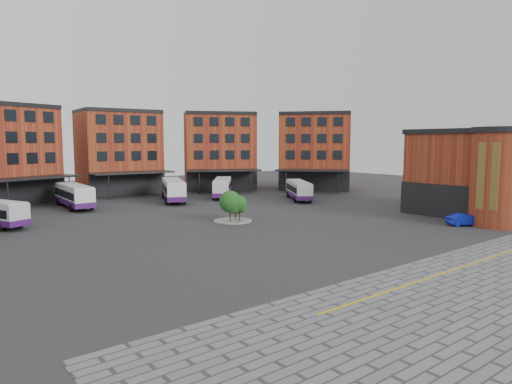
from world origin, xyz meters
TOP-DOWN VIEW (x-y plane):
  - ground at (0.00, 0.00)m, footprint 160.00×160.00m
  - yellow_line at (2.00, -14.00)m, footprint 26.00×0.15m
  - main_building at (-4.77, 38.25)m, footprint 94.14×42.48m
  - east_building at (28.70, -3.06)m, footprint 17.40×15.40m
  - tree_island at (1.81, 11.57)m, footprint 4.40×4.40m
  - bus_c at (-8.99, 34.24)m, footprint 3.26×11.53m
  - bus_d at (5.11, 32.12)m, footprint 7.08×11.87m
  - bus_e at (13.85, 31.72)m, footprint 8.57×10.20m
  - bus_f at (21.40, 21.58)m, footprint 7.64×10.03m
  - blue_car at (20.25, -5.83)m, footprint 4.07×3.44m

SIDE VIEW (x-z plane):
  - ground at x=0.00m, z-range 0.00..0.00m
  - yellow_line at x=2.00m, z-range 0.02..0.04m
  - blue_car at x=20.25m, z-range 0.00..1.32m
  - bus_f at x=21.40m, z-range 0.12..3.05m
  - bus_e at x=13.85m, z-range 0.13..3.20m
  - bus_c at x=-8.99m, z-range 0.13..3.35m
  - bus_d at x=5.11m, z-range 0.14..3.45m
  - tree_island at x=1.81m, z-range 0.14..3.76m
  - east_building at x=28.70m, z-range -0.01..10.59m
  - main_building at x=-4.77m, z-range -0.07..14.53m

